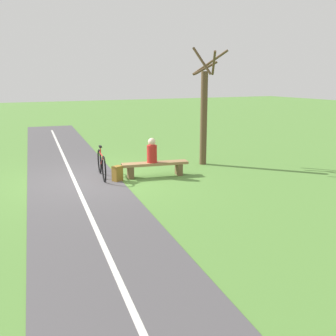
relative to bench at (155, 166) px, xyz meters
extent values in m
plane|color=#548438|center=(1.74, -0.27, -0.32)|extent=(80.00, 80.00, 0.00)
cube|color=#4C494C|center=(2.81, 3.73, -0.31)|extent=(6.44, 36.07, 0.02)
cube|color=silver|center=(2.81, 3.73, -0.30)|extent=(3.53, 31.83, 0.00)
cube|color=#937047|center=(0.00, 0.00, 0.09)|extent=(2.06, 0.70, 0.08)
cube|color=brown|center=(-0.75, 0.13, -0.13)|extent=(0.21, 0.36, 0.36)
cube|color=brown|center=(0.75, -0.13, -0.13)|extent=(0.21, 0.36, 0.36)
cylinder|color=#B2231E|center=(0.09, -0.02, 0.39)|extent=(0.35, 0.35, 0.53)
sphere|color=beige|center=(0.09, -0.02, 0.76)|extent=(0.23, 0.23, 0.23)
torus|color=black|center=(1.58, -0.05, 0.07)|extent=(0.16, 0.76, 0.76)
torus|color=black|center=(1.41, -1.13, 0.07)|extent=(0.16, 0.76, 0.76)
cylinder|color=red|center=(1.49, -0.59, 0.39)|extent=(0.18, 0.92, 0.04)
cylinder|color=red|center=(1.52, -0.43, 0.23)|extent=(0.14, 0.67, 0.36)
cylinder|color=red|center=(1.47, -0.75, 0.49)|extent=(0.03, 0.03, 0.20)
cube|color=black|center=(1.47, -0.75, 0.60)|extent=(0.11, 0.21, 0.05)
cube|color=olive|center=(1.22, 0.05, -0.09)|extent=(0.34, 0.30, 0.45)
cube|color=#A57A2A|center=(1.27, -0.05, -0.16)|extent=(0.19, 0.12, 0.20)
cylinder|color=brown|center=(-2.20, -0.87, 1.26)|extent=(0.23, 0.23, 3.15)
cylinder|color=brown|center=(-1.97, -0.67, 3.15)|extent=(0.50, 0.56, 0.88)
cylinder|color=brown|center=(-2.65, -1.28, 3.13)|extent=(0.91, 0.98, 0.85)
cylinder|color=brown|center=(-2.46, -0.74, 3.09)|extent=(0.36, 0.62, 0.77)
cylinder|color=brown|center=(-2.42, -1.18, 2.94)|extent=(0.71, 0.53, 0.48)
camera|label=1|loc=(4.59, 10.52, 2.63)|focal=41.46mm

